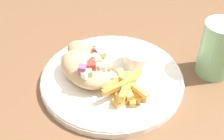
{
  "coord_description": "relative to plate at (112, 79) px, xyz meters",
  "views": [
    {
      "loc": [
        0.18,
        -0.48,
        1.21
      ],
      "look_at": [
        -0.01,
        -0.01,
        0.78
      ],
      "focal_mm": 50.0,
      "sensor_mm": 36.0,
      "label": 1
    }
  ],
  "objects": [
    {
      "name": "table",
      "position": [
        0.01,
        0.01,
        -0.09
      ],
      "size": [
        1.15,
        1.15,
        0.74
      ],
      "color": "brown",
      "rests_on": "ground_plane"
    },
    {
      "name": "sauce_ramekin",
      "position": [
        0.04,
        0.06,
        0.03
      ],
      "size": [
        0.07,
        0.07,
        0.04
      ],
      "color": "white",
      "rests_on": "plate"
    },
    {
      "name": "fries_pile",
      "position": [
        0.04,
        -0.04,
        0.02
      ],
      "size": [
        0.11,
        0.1,
        0.03
      ],
      "color": "gold",
      "rests_on": "plate"
    },
    {
      "name": "plate",
      "position": [
        0.0,
        0.0,
        0.0
      ],
      "size": [
        0.31,
        0.31,
        0.02
      ],
      "color": "white",
      "rests_on": "table"
    },
    {
      "name": "water_glass",
      "position": [
        0.2,
        0.12,
        0.05
      ],
      "size": [
        0.08,
        0.08,
        0.13
      ],
      "color": "#8CCC93",
      "rests_on": "table"
    },
    {
      "name": "pita_sandwich_near",
      "position": [
        -0.05,
        -0.02,
        0.03
      ],
      "size": [
        0.16,
        0.14,
        0.06
      ],
      "rotation": [
        0.0,
        0.0,
        -0.56
      ],
      "color": "tan",
      "rests_on": "plate"
    },
    {
      "name": "pita_sandwich_far",
      "position": [
        -0.06,
        0.02,
        0.03
      ],
      "size": [
        0.14,
        0.1,
        0.06
      ],
      "rotation": [
        0.0,
        0.0,
        -0.33
      ],
      "color": "tan",
      "rests_on": "plate"
    }
  ]
}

